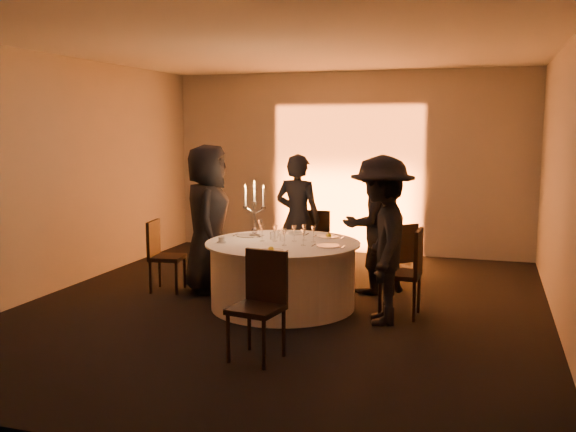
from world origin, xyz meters
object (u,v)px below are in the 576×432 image
(chair_left, at_px, (162,252))
(chair_back_right, at_px, (400,254))
(guest_back_right, at_px, (373,225))
(banquet_table, at_px, (283,275))
(guest_left, at_px, (208,219))
(chair_back_left, at_px, (317,238))
(candelabra, at_px, (254,217))
(chair_front, at_px, (261,298))
(guest_right, at_px, (382,240))
(chair_right, at_px, (408,267))
(guest_back_left, at_px, (298,219))
(coffee_cup, at_px, (221,240))

(chair_left, height_order, chair_back_right, chair_left)
(chair_left, relative_size, guest_back_right, 0.53)
(banquet_table, height_order, guest_left, guest_left)
(banquet_table, distance_m, chair_back_left, 1.67)
(guest_left, bearing_deg, candelabra, -123.09)
(chair_front, distance_m, candelabra, 2.08)
(chair_front, xyz_separation_m, guest_right, (0.87, 1.38, 0.35))
(chair_right, relative_size, guest_right, 0.55)
(chair_right, relative_size, guest_back_right, 0.57)
(guest_back_left, bearing_deg, chair_left, 40.41)
(guest_right, bearing_deg, chair_back_right, 166.75)
(banquet_table, xyz_separation_m, chair_right, (1.44, 0.04, 0.17))
(chair_back_left, xyz_separation_m, coffee_cup, (-0.64, -1.91, 0.27))
(guest_back_left, bearing_deg, coffee_cup, 79.44)
(chair_back_right, bearing_deg, candelabra, -18.48)
(chair_right, xyz_separation_m, guest_back_right, (-0.56, 0.96, 0.30))
(chair_back_left, bearing_deg, candelabra, 74.64)
(guest_back_left, bearing_deg, banquet_table, 106.71)
(guest_left, bearing_deg, chair_front, -164.32)
(chair_front, distance_m, guest_back_right, 2.71)
(chair_back_left, bearing_deg, banquet_table, 91.67)
(guest_back_left, distance_m, coffee_cup, 1.52)
(guest_left, distance_m, coffee_cup, 0.81)
(chair_front, bearing_deg, guest_back_right, 87.86)
(chair_left, distance_m, chair_back_right, 3.05)
(banquet_table, bearing_deg, guest_back_left, 98.35)
(chair_left, height_order, candelabra, candelabra)
(banquet_table, relative_size, guest_back_right, 1.05)
(chair_left, height_order, guest_back_left, guest_back_left)
(chair_back_left, bearing_deg, guest_right, 123.05)
(guest_right, distance_m, coffee_cup, 1.86)
(banquet_table, xyz_separation_m, chair_front, (0.32, -1.64, 0.17))
(chair_left, xyz_separation_m, candelabra, (1.27, 0.00, 0.50))
(chair_back_left, xyz_separation_m, candelabra, (-0.41, -1.43, 0.48))
(banquet_table, height_order, coffee_cup, coffee_cup)
(banquet_table, distance_m, guest_right, 1.32)
(chair_right, height_order, guest_back_right, guest_back_right)
(chair_back_right, distance_m, guest_right, 1.41)
(chair_front, height_order, guest_back_left, guest_back_left)
(chair_back_right, height_order, guest_left, guest_left)
(guest_left, bearing_deg, chair_back_left, -60.96)
(guest_left, distance_m, candelabra, 0.72)
(guest_back_right, xyz_separation_m, coffee_cup, (-1.55, -1.23, -0.06))
(chair_front, bearing_deg, guest_right, 67.61)
(chair_left, bearing_deg, guest_back_right, -82.41)
(chair_back_left, relative_size, coffee_cup, 8.63)
(chair_back_left, bearing_deg, chair_right, 132.76)
(chair_back_right, bearing_deg, chair_back_left, -70.76)
(chair_right, bearing_deg, guest_left, -96.50)
(chair_back_right, relative_size, chair_front, 0.91)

